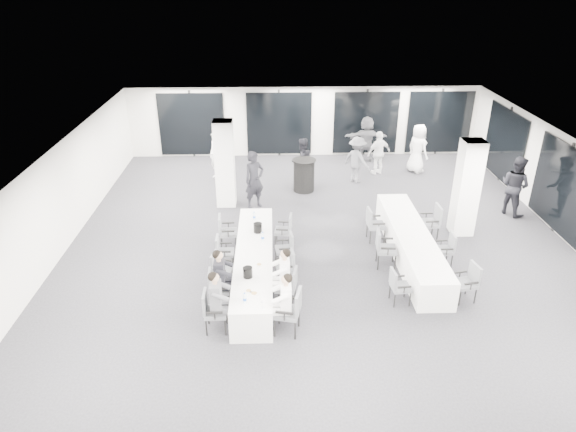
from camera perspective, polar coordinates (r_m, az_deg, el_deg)
name	(u,v)px	position (r m, az deg, el deg)	size (l,w,h in m)	color
room	(350,188)	(14.62, 6.85, 3.08)	(14.04, 16.04, 2.84)	black
column_left	(225,164)	(16.47, -7.04, 5.78)	(0.60, 0.60, 2.80)	white
column_right	(467,188)	(15.36, 19.25, 2.96)	(0.60, 0.60, 2.80)	white
banquet_table_main	(254,265)	(12.79, -3.78, -5.45)	(0.90, 5.00, 0.75)	silver
banquet_table_side	(411,244)	(14.05, 13.49, -3.10)	(0.90, 5.00, 0.75)	silver
cocktail_table	(304,175)	(17.70, 1.78, 4.57)	(0.82, 0.82, 1.13)	black
chair_main_left_near	(212,309)	(11.10, -8.46, -10.16)	(0.48, 0.54, 0.95)	#515359
chair_main_left_second	(216,286)	(11.84, -8.00, -7.71)	(0.47, 0.53, 0.90)	#515359
chair_main_left_mid	(219,267)	(12.53, -7.62, -5.67)	(0.53, 0.56, 0.88)	#515359
chair_main_left_fourth	(222,250)	(13.28, -7.29, -3.75)	(0.44, 0.49, 0.87)	#515359
chair_main_left_far	(225,230)	(14.15, -6.99, -1.52)	(0.51, 0.56, 0.96)	#515359
chair_main_right_near	(291,309)	(10.89, 0.36, -10.29)	(0.63, 0.66, 1.04)	#515359
chair_main_right_second	(289,284)	(11.76, 0.13, -7.60)	(0.54, 0.58, 0.92)	#515359
chair_main_right_mid	(288,265)	(12.55, -0.04, -5.41)	(0.49, 0.53, 0.86)	#515359
chair_main_right_fourth	(287,247)	(13.31, -0.15, -3.43)	(0.49, 0.53, 0.87)	#515359
chair_main_right_far	(286,228)	(14.17, -0.25, -1.37)	(0.51, 0.56, 0.91)	#515359
chair_side_left_near	(398,284)	(12.08, 12.10, -7.44)	(0.48, 0.52, 0.86)	#515359
chair_side_left_mid	(383,246)	(13.39, 10.55, -3.31)	(0.56, 0.61, 1.02)	#515359
chair_side_left_far	(374,223)	(14.62, 9.48, -0.73)	(0.52, 0.57, 0.97)	#515359
chair_side_right_near	(469,280)	(12.61, 19.42, -6.72)	(0.55, 0.58, 0.93)	#515359
chair_side_right_mid	(447,247)	(13.90, 17.24, -3.33)	(0.45, 0.50, 0.88)	#515359
chair_side_right_far	(432,220)	(15.05, 15.73, -0.43)	(0.54, 0.60, 1.03)	#515359
seated_guest_a	(219,298)	(10.92, -7.68, -9.00)	(0.50, 0.38, 1.44)	#505157
seated_guest_b	(222,275)	(11.66, -7.29, -6.48)	(0.50, 0.38, 1.44)	black
seated_guest_c	(283,300)	(10.77, -0.56, -9.29)	(0.50, 0.38, 1.44)	white
seated_guest_d	(282,273)	(11.62, -0.68, -6.39)	(0.50, 0.38, 1.44)	white
standing_guest_a	(254,176)	(16.29, -3.77, 4.43)	(0.78, 0.63, 2.13)	black
standing_guest_b	(302,158)	(18.18, 1.56, 6.42)	(0.92, 0.56, 1.90)	black
standing_guest_c	(357,157)	(18.50, 7.69, 6.54)	(1.22, 0.62, 1.89)	#505157
standing_guest_d	(379,150)	(19.42, 10.07, 7.24)	(1.09, 0.61, 1.85)	white
standing_guest_e	(418,145)	(19.89, 14.25, 7.62)	(1.00, 0.61, 2.07)	white
standing_guest_f	(366,136)	(20.65, 8.72, 8.77)	(1.89, 0.73, 2.06)	#505157
standing_guest_g	(216,152)	(18.82, -8.03, 7.01)	(0.73, 0.59, 2.00)	white
standing_guest_h	(516,182)	(17.30, 23.98, 3.50)	(1.03, 0.63, 2.14)	black
ice_bucket_near	(248,272)	(11.58, -4.50, -6.26)	(0.22, 0.22, 0.24)	black
ice_bucket_far	(258,228)	(13.45, -3.38, -1.31)	(0.22, 0.22, 0.25)	black
water_bottle_a	(245,298)	(10.76, -4.83, -9.10)	(0.07, 0.07, 0.23)	silver
water_bottle_b	(263,237)	(13.01, -2.83, -2.31)	(0.08, 0.08, 0.24)	silver
water_bottle_c	(254,216)	(14.10, -3.78, -0.02)	(0.07, 0.07, 0.23)	silver
plate_a	(248,291)	(11.17, -4.41, -8.26)	(0.18, 0.18, 0.03)	white
plate_b	(254,293)	(11.08, -3.78, -8.56)	(0.21, 0.21, 0.03)	white
plate_c	(259,264)	(12.06, -3.23, -5.39)	(0.18, 0.18, 0.03)	white
wine_glass	(262,302)	(10.60, -2.86, -9.55)	(0.07, 0.07, 0.18)	silver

